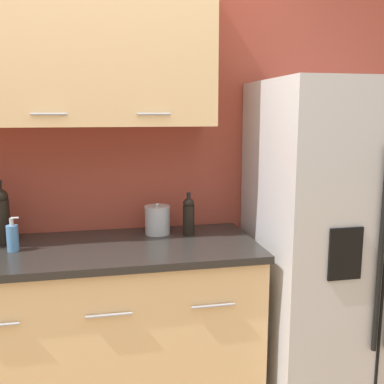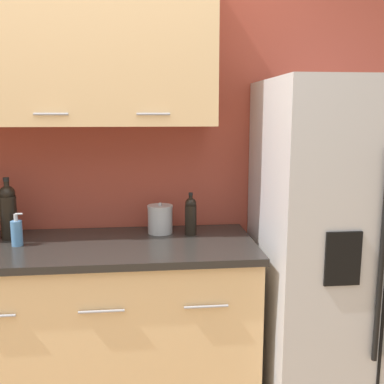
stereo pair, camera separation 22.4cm
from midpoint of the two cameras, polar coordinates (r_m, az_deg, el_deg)
name	(u,v)px [view 1 (the left image)]	position (r m, az deg, el deg)	size (l,w,h in m)	color
wall_back	(61,138)	(2.50, -18.87, 6.55)	(10.00, 0.39, 2.60)	#993D2D
counter_unit	(61,337)	(2.46, -18.89, -17.05)	(1.95, 0.64, 0.93)	black
refrigerator	(342,246)	(2.51, 16.11, -6.65)	(0.90, 0.76, 1.73)	#B2B2B5
wine_bottle	(1,215)	(2.43, -25.58, -2.69)	(0.08, 0.08, 0.32)	black
soap_dispenser	(13,237)	(2.31, -24.46, -5.32)	(0.06, 0.05, 0.16)	#4C7FB2
oil_bottle	(189,215)	(2.37, -3.14, -3.02)	(0.06, 0.06, 0.23)	black
steel_canister	(157,220)	(2.41, -7.08, -3.56)	(0.14, 0.14, 0.17)	#A3A3A5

